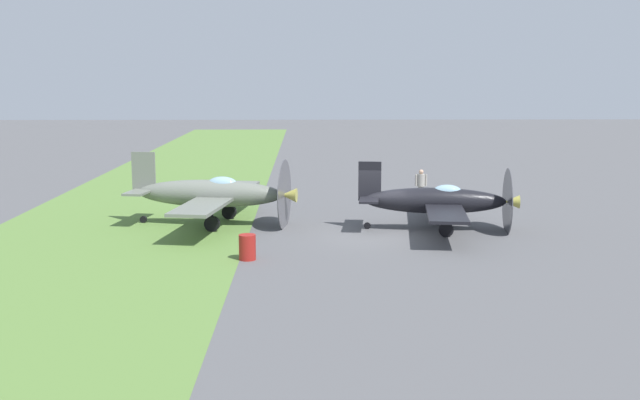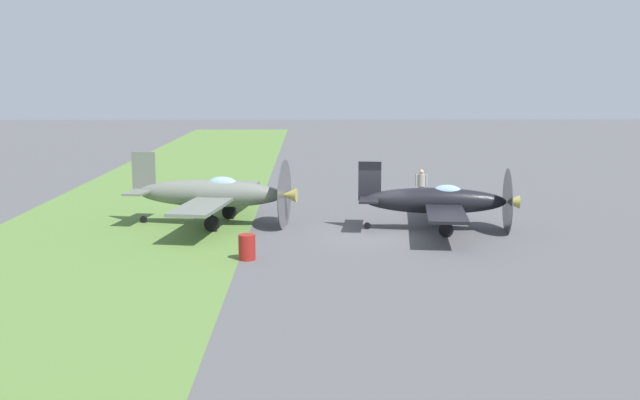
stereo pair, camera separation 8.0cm
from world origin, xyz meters
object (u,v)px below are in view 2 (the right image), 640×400
fuel_drum (247,247)px  airplane_lead (438,201)px  ground_crew_chief (421,186)px  airplane_wingman (213,194)px

fuel_drum → airplane_lead: bearing=123.2°
ground_crew_chief → airplane_wingman: bearing=-157.5°
airplane_lead → airplane_wingman: airplane_wingman is taller
fuel_drum → ground_crew_chief: bearing=145.9°
airplane_wingman → fuel_drum: size_ratio=10.31×
airplane_lead → ground_crew_chief: bearing=-176.2°
airplane_wingman → ground_crew_chief: (-5.35, 9.83, -0.46)m
ground_crew_chief → airplane_lead: bearing=-98.9°
airplane_lead → ground_crew_chief: (-6.68, 0.33, -0.34)m
ground_crew_chief → fuel_drum: (11.62, -7.88, -0.46)m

